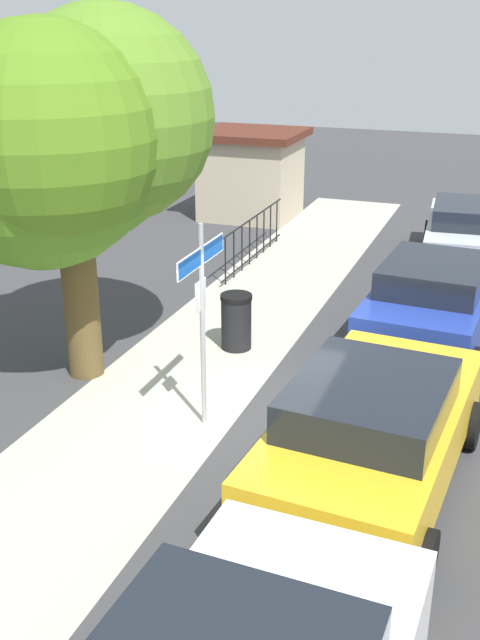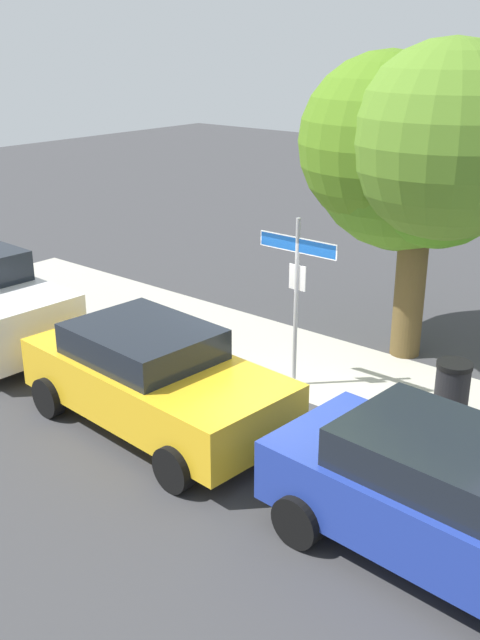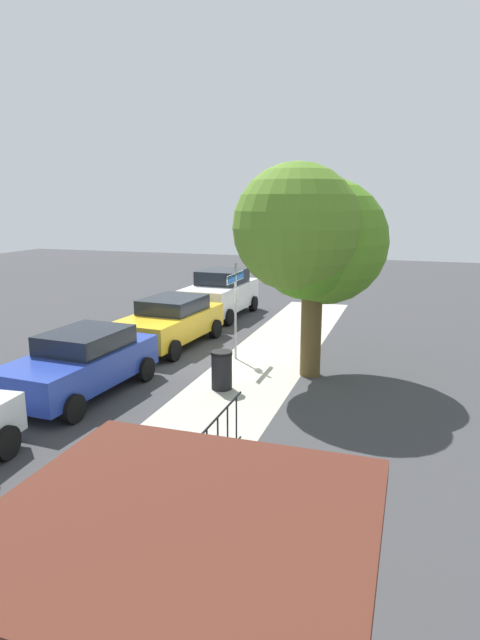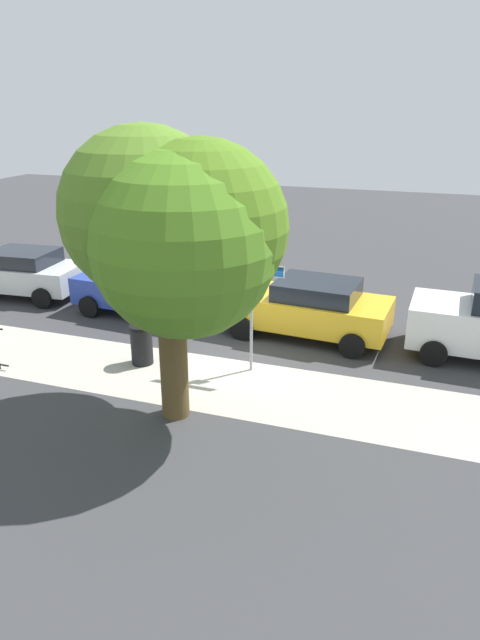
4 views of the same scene
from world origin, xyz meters
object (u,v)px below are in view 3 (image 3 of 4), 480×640
object	(u,v)px
shade_tree	(312,237)
car_yellow	(170,321)
trash_bin	(222,370)
street_sign	(236,294)
car_blue	(81,362)
car_white	(221,293)

from	to	relation	value
shade_tree	car_yellow	xyz separation A→B (m)	(-1.55, -4.86, -2.92)
car_yellow	trash_bin	xyz separation A→B (m)	(3.40, 3.01, -0.32)
street_sign	car_blue	bearing A→B (deg)	-33.26
street_sign	car_white	world-z (taller)	street_sign
shade_tree	car_yellow	size ratio (longest dim) A/B	1.25
shade_tree	car_blue	world-z (taller)	shade_tree
shade_tree	car_yellow	bearing A→B (deg)	-107.71
car_yellow	street_sign	bearing A→B (deg)	76.58
shade_tree	trash_bin	world-z (taller)	shade_tree
car_yellow	trash_bin	distance (m)	4.55
car_white	trash_bin	distance (m)	8.75
trash_bin	shade_tree	bearing A→B (deg)	135.04
street_sign	car_blue	world-z (taller)	street_sign
car_white	car_blue	size ratio (longest dim) A/B	0.99
street_sign	shade_tree	size ratio (longest dim) A/B	0.52
shade_tree	street_sign	bearing A→B (deg)	-107.76
shade_tree	trash_bin	bearing A→B (deg)	-44.96
shade_tree	car_blue	size ratio (longest dim) A/B	1.27
street_sign	car_blue	xyz separation A→B (m)	(4.00, -2.62, -1.16)
car_yellow	trash_bin	world-z (taller)	car_yellow
car_yellow	car_blue	distance (m)	4.80
car_yellow	car_blue	bearing A→B (deg)	2.89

